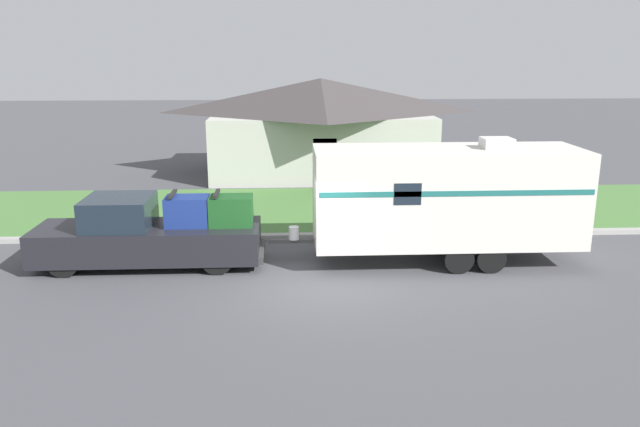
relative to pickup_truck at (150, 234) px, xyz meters
name	(u,v)px	position (x,y,z in m)	size (l,w,h in m)	color
ground_plane	(311,281)	(4.31, -1.42, -0.88)	(120.00, 120.00, 0.00)	#47474C
curb_strip	(307,236)	(4.31, 2.33, -0.81)	(80.00, 0.30, 0.14)	#999993
lawn_strip	(304,209)	(4.31, 5.98, -0.87)	(80.00, 7.00, 0.03)	#477538
house_across_street	(321,124)	(5.32, 13.22, 1.42)	(10.72, 7.49, 4.44)	#B2B2A8
pickup_truck	(150,234)	(0.00, 0.00, 0.00)	(6.12, 1.91, 2.03)	black
travel_trailer	(446,196)	(8.07, 0.00, 0.97)	(8.47, 2.38, 3.43)	black
mailbox	(424,201)	(8.18, 3.19, 0.07)	(0.48, 0.20, 1.23)	brown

